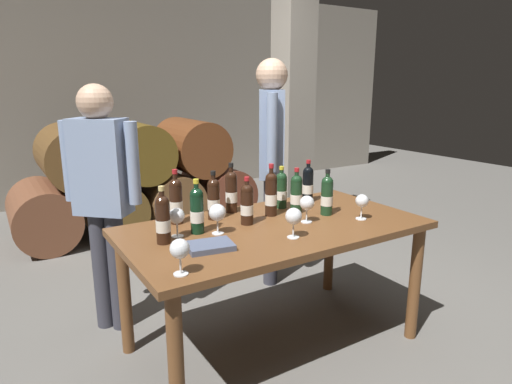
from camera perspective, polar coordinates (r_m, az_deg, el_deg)
The scene contains 25 objects.
ground_plane at distance 2.84m, azimuth 2.25°, elevation -18.97°, with size 14.00×14.00×0.00m, color #66635E.
cellar_back_wall at distance 6.31m, azimuth -20.01°, elevation 11.89°, with size 10.00×0.24×2.80m, color gray.
barrel_stack at distance 4.87m, azimuth -15.11°, elevation 1.53°, with size 2.49×0.90×1.15m.
stone_pillar at distance 4.45m, azimuth 4.78°, elevation 10.81°, with size 0.32×0.32×2.60m, color gray.
dining_table at distance 2.54m, azimuth 2.40°, elevation -6.22°, with size 1.70×0.90×0.76m.
wine_bottle_0 at distance 2.72m, azimuth 5.24°, elevation -0.19°, with size 0.07×0.07×0.28m.
wine_bottle_1 at distance 2.49m, azimuth -1.18°, elevation -1.53°, with size 0.07×0.07×0.28m.
wine_bottle_2 at distance 2.65m, azimuth 1.96°, elevation -0.20°, with size 0.07×0.07×0.32m.
wine_bottle_3 at distance 2.59m, azimuth -5.51°, elevation -0.83°, with size 0.07×0.07×0.29m.
wine_bottle_4 at distance 2.82m, azimuth 3.30°, elevation 0.30°, with size 0.07×0.07×0.27m.
wine_bottle_5 at distance 2.24m, azimuth -11.97°, elevation -3.41°, with size 0.07×0.07×0.30m.
wine_bottle_6 at distance 2.54m, azimuth -10.31°, elevation -1.08°, with size 0.07×0.07×0.32m.
wine_bottle_7 at distance 2.36m, azimuth -7.65°, elevation -2.32°, with size 0.07×0.07×0.30m.
wine_bottle_8 at distance 2.72m, azimuth -3.21°, elevation 0.11°, with size 0.07×0.07×0.31m.
wine_bottle_9 at distance 2.97m, azimuth 6.73°, elevation 1.05°, with size 0.07×0.07×0.29m.
wine_bottle_10 at distance 2.70m, azimuth 9.20°, elevation -0.40°, with size 0.07×0.07×0.28m.
wine_glass_0 at distance 2.28m, azimuth 4.89°, elevation -3.23°, with size 0.09×0.09×0.16m.
wine_glass_1 at distance 2.32m, azimuth -10.23°, elevation -3.15°, with size 0.08×0.08×0.16m.
wine_glass_2 at distance 2.34m, azimuth -5.02°, elevation -2.73°, with size 0.09×0.09×0.17m.
wine_glass_3 at distance 1.87m, azimuth -9.84°, elevation -7.36°, with size 0.08×0.08×0.16m.
wine_glass_4 at distance 2.54m, azimuth 6.61°, elevation -1.51°, with size 0.08×0.08×0.16m.
wine_glass_5 at distance 2.65m, azimuth 13.56°, elevation -1.22°, with size 0.08×0.08×0.15m.
tasting_notebook at distance 2.17m, azimuth -5.97°, elevation -6.96°, with size 0.22×0.16×0.03m, color #4C5670.
sommelier_presenting at distance 3.31m, azimuth 1.98°, elevation 5.28°, with size 0.32×0.43×1.72m.
taster_seated_left at distance 2.82m, azimuth -19.26°, elevation 0.41°, with size 0.38×0.36×1.54m.
Camera 1 is at (-1.35, -1.97, 1.55)m, focal length 30.90 mm.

